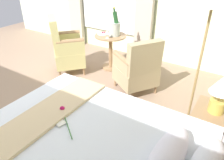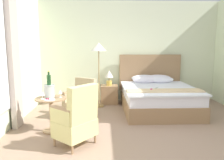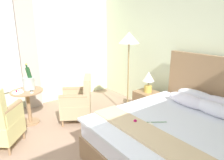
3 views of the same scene
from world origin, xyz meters
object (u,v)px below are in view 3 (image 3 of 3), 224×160
Objects in this scene: nightstand at (147,104)px; side_table_round at (28,103)px; bedside_lamp at (148,80)px; armchair_by_window at (78,102)px; snack_plate at (18,92)px; wine_glass_near_edge at (31,87)px; wine_glass_near_bucket at (20,85)px; champagne_bucket at (29,82)px; bed at (178,136)px; floor_lamp_brass at (129,44)px.

nightstand is 0.80× the size of side_table_round.
bedside_lamp is 1.46m from armchair_by_window.
nightstand is at bearing 62.64° from snack_plate.
armchair_by_window is (-0.68, -1.23, -0.39)m from bedside_lamp.
armchair_by_window is (0.31, 0.77, -0.37)m from wine_glass_near_edge.
snack_plate is at bearing -28.19° from wine_glass_near_bucket.
wine_glass_near_bucket is at bearing -121.43° from champagne_bucket.
bedside_lamp is 2.31m from champagne_bucket.
nightstand is at bearing 58.90° from champagne_bucket.
snack_plate is (-2.36, -1.54, 0.30)m from bed.
bed is at bearing 16.63° from armchair_by_window.
champagne_bucket reaches higher than nightstand.
armchair_by_window is (0.47, 0.97, -0.27)m from snack_plate.
bed is at bearing -28.83° from nightstand.
bedside_lamp is at bearing 63.82° from wine_glass_near_edge.
bedside_lamp reaches higher than wine_glass_near_edge.
champagne_bucket is at bearing -121.09° from bedside_lamp.
bed is 4.08× the size of champagne_bucket.
armchair_by_window is at bearing -163.37° from bed.
snack_plate is at bearing -146.90° from bed.
nightstand is at bearing 46.13° from floor_lamp_brass.
bed reaches higher than champagne_bucket.
side_table_round is at bearing -165.82° from wine_glass_near_edge.
bed is at bearing 30.11° from side_table_round.
side_table_round is 0.40m from wine_glass_near_edge.
floor_lamp_brass is 2.24m from side_table_round.
snack_plate is (-0.86, -1.91, -0.82)m from floor_lamp_brass.
floor_lamp_brass is at bearing 61.34° from wine_glass_near_bucket.
bedside_lamp is 2.49m from snack_plate.
bed is 10.50× the size of snack_plate.
wine_glass_near_edge is at bearing -112.35° from floor_lamp_brass.
wine_glass_near_bucket reaches higher than nightstand.
side_table_round is at bearing -119.51° from bedside_lamp.
bed is 2.83m from snack_plate.
snack_plate is at bearing -115.65° from armchair_by_window.
nightstand is 1.25× the size of bedside_lamp.
bedside_lamp is 2.12× the size of snack_plate.
wine_glass_near_bucket is 0.33m from wine_glass_near_edge.
champagne_bucket is at bearing -124.85° from armchair_by_window.
snack_plate is (0.14, -0.08, -0.09)m from wine_glass_near_bucket.
wine_glass_near_bucket is (-1.29, -2.13, -0.03)m from bedside_lamp.
side_table_round is (-0.88, -1.75, -1.08)m from floor_lamp_brass.
floor_lamp_brass is at bearing -133.87° from bedside_lamp.
wine_glass_near_edge reaches higher than wine_glass_near_bucket.
bedside_lamp is at bearing 151.17° from bed.
bed reaches higher than armchair_by_window.
wine_glass_near_bucket is at bearing 151.81° from snack_plate.
wine_glass_near_bucket is 0.19m from snack_plate.
floor_lamp_brass reaches higher than side_table_round.
side_table_round reaches higher than nightstand.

